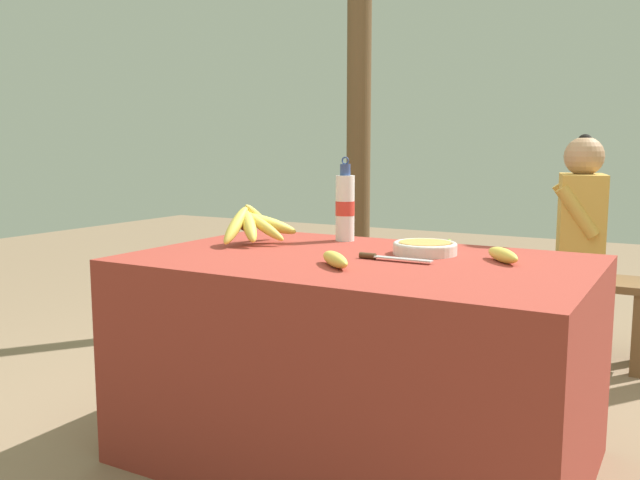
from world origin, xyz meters
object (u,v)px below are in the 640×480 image
Objects in this scene: water_bottle at (345,207)px; banana_bunch_ripe at (255,224)px; seated_vendor at (570,233)px; banana_bunch_green at (455,252)px; loose_banana_side at (503,255)px; loose_banana_front at (335,259)px; knife at (385,257)px; serving_bowl at (425,247)px; support_post_near at (359,107)px; wooden_bench at (519,285)px.

banana_bunch_ripe is at bearing -135.02° from water_bottle.
seated_vendor is 3.38× the size of banana_bunch_green.
loose_banana_front is at bearing -141.52° from loose_banana_side.
loose_banana_side is at bearing 38.48° from loose_banana_front.
loose_banana_side is 0.37m from knife.
loose_banana_side is 0.70× the size of knife.
loose_banana_front is at bearing 63.09° from seated_vendor.
banana_bunch_green is at bearing 86.76° from water_bottle.
water_bottle is at bearing -93.24° from banana_bunch_green.
banana_bunch_ripe is 1.55× the size of serving_bowl.
seated_vendor reaches higher than loose_banana_front.
support_post_near reaches higher than knife.
loose_banana_front is 0.54m from loose_banana_side.
serving_bowl is 0.19m from knife.
loose_banana_front is 0.13× the size of wooden_bench.
banana_bunch_ripe is 1.63m from seated_vendor.
loose_banana_front is 0.20m from knife.
loose_banana_front is 0.53× the size of banana_bunch_green.
banana_bunch_green is (0.07, 1.15, -0.33)m from water_bottle.
water_bottle is 0.13× the size of support_post_near.
water_bottle is (0.25, 0.25, 0.06)m from banana_bunch_ripe.
serving_bowl is 0.66× the size of banana_bunch_green.
water_bottle is 1.31m from wooden_bench.
water_bottle is at bearing 157.50° from serving_bowl.
knife is at bearing -46.80° from water_bottle.
water_bottle is at bearing 114.42° from loose_banana_front.
water_bottle reaches higher than loose_banana_front.
wooden_bench is (0.08, 1.49, -0.35)m from knife.
knife is 1.49m from seated_vendor.
seated_vendor is (-0.01, 1.30, -0.08)m from loose_banana_side.
support_post_near is at bearing 118.93° from knife.
water_bottle is at bearing 133.49° from knife.
loose_banana_side is 1.48m from banana_bunch_green.
loose_banana_front is 1.01× the size of loose_banana_side.
water_bottle is 1.20m from banana_bunch_green.
seated_vendor is at bearing 75.86° from loose_banana_front.
wooden_bench is at bearing 84.29° from loose_banana_front.
knife is at bearing -110.12° from serving_bowl.
loose_banana_front is (-0.15, -0.36, -0.00)m from serving_bowl.
banana_bunch_green is (-0.17, 1.68, -0.22)m from loose_banana_front.
water_bottle is 1.88× the size of loose_banana_side.
knife is 0.75× the size of banana_bunch_green.
wooden_bench is 0.38m from seated_vendor.
knife is 0.18× the size of wooden_bench.
loose_banana_side is (0.66, -0.19, -0.11)m from water_bottle.
serving_bowl is at bearing 65.62° from seated_vendor.
wooden_bench is at bearing -0.30° from banana_bunch_green.
knife reaches higher than banana_bunch_green.
serving_bowl is at bearing 7.86° from banana_bunch_ripe.
banana_bunch_green is (-0.26, 1.50, -0.21)m from knife.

